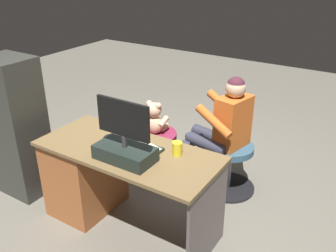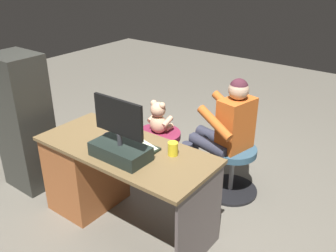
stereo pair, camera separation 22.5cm
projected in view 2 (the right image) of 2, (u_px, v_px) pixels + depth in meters
name	position (u px, v px, depth m)	size (l,w,h in m)	color
ground_plane	(161.00, 197.00, 3.43)	(10.00, 10.00, 0.00)	#676256
desk	(95.00, 169.00, 3.15)	(1.43, 0.63, 0.72)	brown
monitor	(120.00, 144.00, 2.62)	(0.43, 0.23, 0.45)	#1E2823
keyboard	(134.00, 145.00, 2.83)	(0.42, 0.14, 0.02)	black
computer_mouse	(107.00, 135.00, 2.96)	(0.06, 0.10, 0.04)	black
cup	(173.00, 149.00, 2.69)	(0.08, 0.08, 0.10)	yellow
tv_remote	(115.00, 143.00, 2.86)	(0.04, 0.15, 0.02)	black
notebook_binder	(133.00, 151.00, 2.74)	(0.22, 0.30, 0.02)	beige
office_chair_teddy	(159.00, 150.00, 3.69)	(0.54, 0.54, 0.47)	black
teddy_bear	(159.00, 118.00, 3.55)	(0.23, 0.23, 0.33)	#D9A783
visitor_chair	(232.00, 166.00, 3.41)	(0.51, 0.51, 0.47)	black
person	(224.00, 127.00, 3.28)	(0.61, 0.54, 1.12)	#C45A20
equipment_rack	(24.00, 123.00, 3.39)	(0.44, 0.36, 1.29)	#31312C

